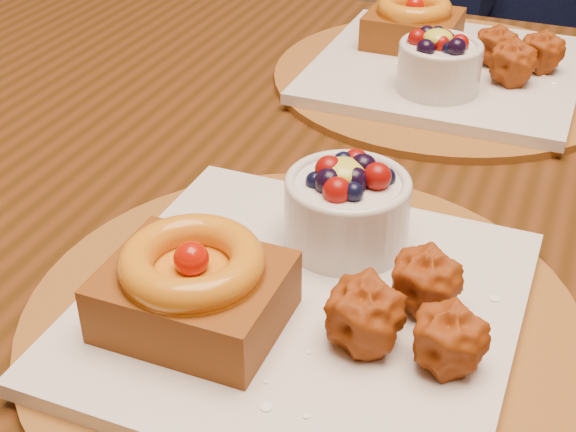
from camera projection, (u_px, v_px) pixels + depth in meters
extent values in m
cube|color=#361F09|center=(389.00, 192.00, 0.73)|extent=(1.60, 0.90, 0.04)
cylinder|color=#361F09|center=(47.00, 194.00, 1.45)|extent=(0.06, 0.06, 0.71)
cylinder|color=brown|center=(302.00, 318.00, 0.54)|extent=(0.38, 0.38, 0.01)
cube|color=silver|center=(302.00, 307.00, 0.54)|extent=(0.28, 0.28, 0.01)
cube|color=#502407|center=(194.00, 296.00, 0.51)|extent=(0.11, 0.09, 0.04)
torus|color=#AC510A|center=(192.00, 262.00, 0.49)|extent=(0.09, 0.09, 0.02)
sphere|color=#9B0F02|center=(191.00, 259.00, 0.49)|extent=(0.02, 0.02, 0.02)
sphere|color=#9B3D0B|center=(425.00, 281.00, 0.52)|extent=(0.04, 0.04, 0.04)
sphere|color=#9B3D0B|center=(364.00, 316.00, 0.49)|extent=(0.04, 0.04, 0.04)
sphere|color=#9B3D0B|center=(449.00, 338.00, 0.47)|extent=(0.04, 0.04, 0.04)
cylinder|color=silver|center=(347.00, 213.00, 0.58)|extent=(0.09, 0.09, 0.05)
torus|color=silver|center=(348.00, 183.00, 0.57)|extent=(0.09, 0.09, 0.01)
ellipsoid|color=gold|center=(343.00, 172.00, 0.56)|extent=(0.03, 0.03, 0.02)
cylinder|color=brown|center=(446.00, 78.00, 0.89)|extent=(0.38, 0.38, 0.01)
cube|color=silver|center=(447.00, 69.00, 0.88)|extent=(0.28, 0.28, 0.01)
cube|color=#502407|center=(413.00, 29.00, 0.92)|extent=(0.10, 0.08, 0.04)
torus|color=#AC510A|center=(415.00, 7.00, 0.90)|extent=(0.08, 0.08, 0.02)
sphere|color=#9B0F02|center=(415.00, 6.00, 0.90)|extent=(0.02, 0.02, 0.02)
sphere|color=#9B3D0B|center=(511.00, 65.00, 0.83)|extent=(0.04, 0.04, 0.04)
sphere|color=#9B3D0B|center=(495.00, 47.00, 0.87)|extent=(0.04, 0.04, 0.04)
sphere|color=#9B3D0B|center=(541.00, 53.00, 0.85)|extent=(0.04, 0.04, 0.04)
cylinder|color=silver|center=(439.00, 68.00, 0.81)|extent=(0.08, 0.08, 0.05)
torus|color=silver|center=(441.00, 46.00, 0.80)|extent=(0.08, 0.08, 0.01)
ellipsoid|color=gold|center=(438.00, 38.00, 0.79)|extent=(0.03, 0.03, 0.02)
cube|color=black|center=(516.00, 73.00, 1.54)|extent=(0.60, 0.60, 0.04)
cylinder|color=black|center=(393.00, 240.00, 1.53)|extent=(0.04, 0.04, 0.48)
cylinder|color=black|center=(396.00, 137.00, 1.88)|extent=(0.04, 0.04, 0.48)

